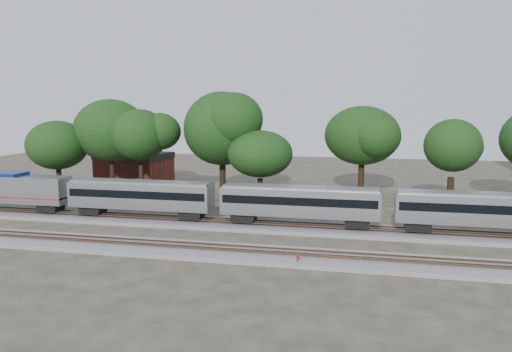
{
  "coord_description": "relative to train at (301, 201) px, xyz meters",
  "views": [
    {
      "loc": [
        10.8,
        -44.66,
        13.04
      ],
      "look_at": [
        -0.14,
        5.0,
        5.72
      ],
      "focal_mm": 35.0,
      "sensor_mm": 36.0,
      "label": 1
    }
  ],
  "objects": [
    {
      "name": "tree_5",
      "position": [
        5.91,
        20.58,
        5.64
      ],
      "size": [
        8.88,
        8.88,
        12.51
      ],
      "color": "black",
      "rests_on": "ground"
    },
    {
      "name": "tree_6",
      "position": [
        16.49,
        11.88,
        5.12
      ],
      "size": [
        8.35,
        8.35,
        11.77
      ],
      "color": "black",
      "rests_on": "ground"
    },
    {
      "name": "switch_stand_white",
      "position": [
        1.3,
        -11.57,
        -2.49
      ],
      "size": [
        0.28,
        0.13,
        0.91
      ],
      "rotation": [
        0.0,
        0.0,
        -0.36
      ],
      "color": "#512D19",
      "rests_on": "ground"
    },
    {
      "name": "tree_4",
      "position": [
        -6.58,
        10.66,
        3.75
      ],
      "size": [
        6.96,
        6.96,
        9.82
      ],
      "color": "black",
      "rests_on": "ground"
    },
    {
      "name": "track_near",
      "position": [
        -4.4,
        -10.0,
        -2.87
      ],
      "size": [
        160.0,
        5.0,
        0.73
      ],
      "color": "slate",
      "rests_on": "ground"
    },
    {
      "name": "brick_building",
      "position": [
        -30.5,
        24.08,
        -0.43
      ],
      "size": [
        11.91,
        9.21,
        5.24
      ],
      "rotation": [
        0.0,
        0.0,
        -0.15
      ],
      "color": "maroon",
      "rests_on": "ground"
    },
    {
      "name": "switch_lever",
      "position": [
        0.19,
        -11.62,
        -2.92
      ],
      "size": [
        0.53,
        0.35,
        0.3
      ],
      "primitive_type": "cube",
      "rotation": [
        0.0,
        0.0,
        -0.1
      ],
      "color": "#512D19",
      "rests_on": "ground"
    },
    {
      "name": "track_far",
      "position": [
        -4.4,
        -0.0,
        -2.87
      ],
      "size": [
        160.0,
        5.0,
        0.73
      ],
      "color": "slate",
      "rests_on": "ground"
    },
    {
      "name": "tree_0",
      "position": [
        -36.31,
        12.13,
        4.22
      ],
      "size": [
        7.44,
        7.44,
        10.49
      ],
      "color": "black",
      "rests_on": "ground"
    },
    {
      "name": "tree_2",
      "position": [
        -23.42,
        11.77,
        5.86
      ],
      "size": [
        9.09,
        9.09,
        12.82
      ],
      "color": "black",
      "rests_on": "ground"
    },
    {
      "name": "train",
      "position": [
        0.0,
        0.0,
        0.0
      ],
      "size": [
        85.74,
        2.95,
        4.35
      ],
      "color": "#AFB1B6",
      "rests_on": "ground"
    },
    {
      "name": "tree_3",
      "position": [
        -12.64,
        14.42,
        6.72
      ],
      "size": [
        9.97,
        9.97,
        14.06
      ],
      "color": "black",
      "rests_on": "ground"
    },
    {
      "name": "ground",
      "position": [
        -4.4,
        -6.0,
        -3.07
      ],
      "size": [
        160.0,
        160.0,
        0.0
      ],
      "primitive_type": "plane",
      "color": "#383328",
      "rests_on": "ground"
    },
    {
      "name": "switch_stand_red",
      "position": [
        1.3,
        -11.92,
        -2.43
      ],
      "size": [
        0.31,
        0.13,
        1.01
      ],
      "rotation": [
        0.0,
        0.0,
        0.31
      ],
      "color": "#512D19",
      "rests_on": "ground"
    },
    {
      "name": "tree_1",
      "position": [
        -29.34,
        14.74,
        6.24
      ],
      "size": [
        9.48,
        9.48,
        13.37
      ],
      "color": "black",
      "rests_on": "ground"
    }
  ]
}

